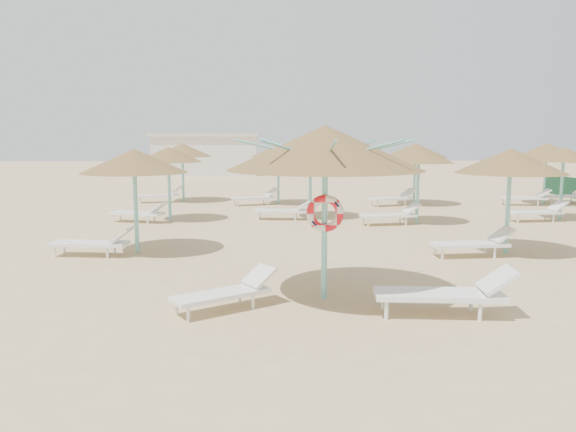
{
  "coord_description": "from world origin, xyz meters",
  "views": [
    {
      "loc": [
        -0.91,
        -9.92,
        3.02
      ],
      "look_at": [
        -0.54,
        2.13,
        1.3
      ],
      "focal_mm": 35.0,
      "sensor_mm": 36.0,
      "label": 1
    }
  ],
  "objects": [
    {
      "name": "lounger_main_a",
      "position": [
        -1.68,
        -0.37,
        0.32
      ],
      "size": [
        1.87,
        1.49,
        0.68
      ],
      "rotation": [
        0.0,
        0.0,
        0.58
      ],
      "color": "white",
      "rests_on": "ground"
    },
    {
      "name": "lounger_main_b",
      "position": [
        2.08,
        -0.82,
        0.4
      ],
      "size": [
        2.36,
        0.89,
        0.84
      ],
      "rotation": [
        0.0,
        0.0,
        -0.09
      ],
      "color": "white",
      "rests_on": "ground"
    },
    {
      "name": "main_palapa",
      "position": [
        0.08,
        0.25,
        2.8
      ],
      "size": [
        3.59,
        3.59,
        3.22
      ],
      "color": "#73C8C1",
      "rests_on": "ground"
    },
    {
      "name": "service_hut",
      "position": [
        -6.0,
        35.0,
        1.64
      ],
      "size": [
        8.4,
        4.4,
        3.25
      ],
      "color": "silver",
      "rests_on": "ground"
    },
    {
      "name": "palapa_field",
      "position": [
        3.1,
        10.62,
        2.32
      ],
      "size": [
        20.63,
        14.85,
        2.72
      ],
      "color": "#73C8C1",
      "rests_on": "ground"
    },
    {
      "name": "ground",
      "position": [
        0.0,
        0.0,
        0.0
      ],
      "size": [
        120.0,
        120.0,
        0.0
      ],
      "primitive_type": "plane",
      "color": "tan",
      "rests_on": "ground"
    }
  ]
}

